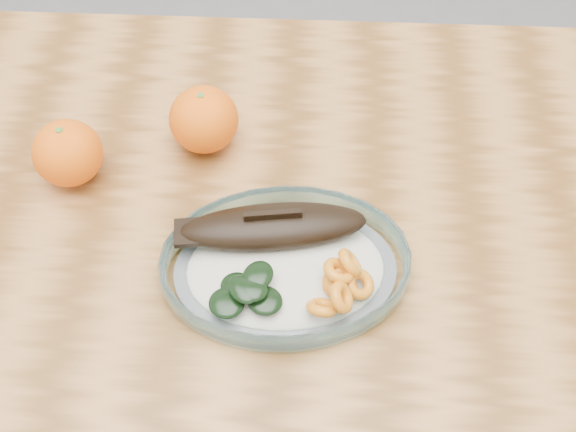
{
  "coord_description": "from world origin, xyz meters",
  "views": [
    {
      "loc": [
        0.13,
        -0.41,
        1.4
      ],
      "look_at": [
        0.11,
        0.05,
        0.77
      ],
      "focal_mm": 45.0,
      "sensor_mm": 36.0,
      "label": 1
    }
  ],
  "objects_px": {
    "plated_meal": "(285,263)",
    "dining_table": "(192,304)",
    "orange_right": "(204,120)",
    "orange_left": "(68,153)"
  },
  "relations": [
    {
      "from": "dining_table",
      "to": "orange_left",
      "type": "distance_m",
      "value": 0.22
    },
    {
      "from": "plated_meal",
      "to": "orange_right",
      "type": "bearing_deg",
      "value": 113.99
    },
    {
      "from": "dining_table",
      "to": "plated_meal",
      "type": "distance_m",
      "value": 0.16
    },
    {
      "from": "dining_table",
      "to": "plated_meal",
      "type": "relative_size",
      "value": 2.35
    },
    {
      "from": "orange_right",
      "to": "dining_table",
      "type": "bearing_deg",
      "value": -92.89
    },
    {
      "from": "plated_meal",
      "to": "dining_table",
      "type": "bearing_deg",
      "value": 167.67
    },
    {
      "from": "plated_meal",
      "to": "orange_right",
      "type": "relative_size",
      "value": 6.35
    },
    {
      "from": "orange_left",
      "to": "orange_right",
      "type": "xyz_separation_m",
      "value": [
        0.15,
        0.06,
        0.0
      ]
    },
    {
      "from": "dining_table",
      "to": "orange_left",
      "type": "xyz_separation_m",
      "value": [
        -0.14,
        0.11,
        0.14
      ]
    },
    {
      "from": "plated_meal",
      "to": "orange_left",
      "type": "distance_m",
      "value": 0.28
    }
  ]
}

